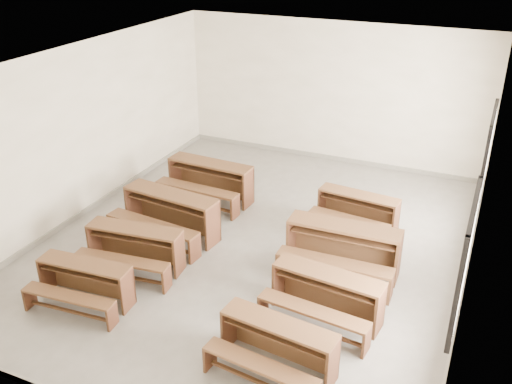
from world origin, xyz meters
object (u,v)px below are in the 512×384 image
at_px(desk_set_3, 209,178).
at_px(desk_set_4, 277,343).
at_px(desk_set_6, 342,246).
at_px(desk_set_2, 170,211).
at_px(desk_set_0, 84,280).
at_px(desk_set_5, 326,293).
at_px(desk_set_7, 357,209).
at_px(desk_set_1, 134,245).

distance_m(desk_set_3, desk_set_4, 4.98).
distance_m(desk_set_4, desk_set_6, 2.49).
xyz_separation_m(desk_set_2, desk_set_6, (3.13, 0.12, 0.00)).
distance_m(desk_set_0, desk_set_5, 3.53).
bearing_deg(desk_set_3, desk_set_2, -85.28).
height_order(desk_set_2, desk_set_7, desk_set_2).
bearing_deg(desk_set_0, desk_set_7, 46.65).
bearing_deg(desk_set_4, desk_set_7, 96.98).
relative_size(desk_set_1, desk_set_7, 1.07).
bearing_deg(desk_set_0, desk_set_2, 82.73).
relative_size(desk_set_1, desk_set_3, 0.92).
bearing_deg(desk_set_2, desk_set_6, 7.89).
bearing_deg(desk_set_2, desk_set_1, -82.58).
relative_size(desk_set_4, desk_set_6, 0.87).
relative_size(desk_set_5, desk_set_6, 0.91).
distance_m(desk_set_0, desk_set_4, 3.12).
bearing_deg(desk_set_5, desk_set_1, -173.89).
distance_m(desk_set_1, desk_set_7, 4.04).
bearing_deg(desk_set_1, desk_set_4, -28.95).
height_order(desk_set_0, desk_set_1, desk_set_1).
relative_size(desk_set_2, desk_set_4, 1.18).
height_order(desk_set_0, desk_set_6, desk_set_6).
distance_m(desk_set_2, desk_set_7, 3.40).
height_order(desk_set_0, desk_set_3, desk_set_3).
bearing_deg(desk_set_7, desk_set_1, -130.86).
height_order(desk_set_0, desk_set_2, desk_set_2).
distance_m(desk_set_3, desk_set_7, 3.03).
distance_m(desk_set_1, desk_set_2, 1.14).
bearing_deg(desk_set_6, desk_set_3, 153.76).
xyz_separation_m(desk_set_0, desk_set_1, (0.14, 1.07, 0.04)).
relative_size(desk_set_3, desk_set_7, 1.17).
xyz_separation_m(desk_set_2, desk_set_5, (3.26, -1.13, -0.05)).
bearing_deg(desk_set_5, desk_set_4, -95.40).
height_order(desk_set_4, desk_set_5, desk_set_5).
distance_m(desk_set_0, desk_set_1, 1.08).
xyz_separation_m(desk_set_1, desk_set_6, (3.10, 1.26, 0.06)).
relative_size(desk_set_3, desk_set_4, 1.13).
height_order(desk_set_2, desk_set_5, desk_set_2).
height_order(desk_set_3, desk_set_4, desk_set_3).
bearing_deg(desk_set_4, desk_set_2, 148.37).
bearing_deg(desk_set_1, desk_set_0, -103.93).
bearing_deg(desk_set_2, desk_set_5, -13.33).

